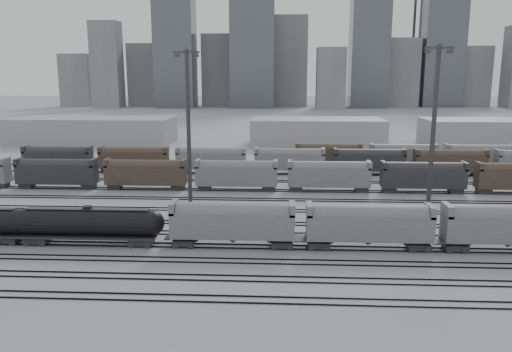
{
  "coord_description": "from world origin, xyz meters",
  "views": [
    {
      "loc": [
        -0.75,
        -58.08,
        21.06
      ],
      "look_at": [
        -5.08,
        25.86,
        4.0
      ],
      "focal_mm": 35.0,
      "sensor_mm": 36.0,
      "label": 1
    }
  ],
  "objects_px": {
    "tank_car_b": "(88,223)",
    "hopper_car_c": "(510,224)",
    "hopper_car_a": "(233,220)",
    "hopper_car_b": "(369,223)",
    "light_mast_c": "(433,131)"
  },
  "relations": [
    {
      "from": "hopper_car_c",
      "to": "hopper_car_b",
      "type": "bearing_deg",
      "value": 180.0
    },
    {
      "from": "hopper_car_a",
      "to": "hopper_car_b",
      "type": "bearing_deg",
      "value": -0.0
    },
    {
      "from": "tank_car_b",
      "to": "hopper_car_b",
      "type": "height_order",
      "value": "hopper_car_b"
    },
    {
      "from": "tank_car_b",
      "to": "hopper_car_c",
      "type": "distance_m",
      "value": 51.75
    },
    {
      "from": "hopper_car_b",
      "to": "hopper_car_c",
      "type": "height_order",
      "value": "hopper_car_c"
    },
    {
      "from": "hopper_car_a",
      "to": "hopper_car_b",
      "type": "height_order",
      "value": "hopper_car_a"
    },
    {
      "from": "hopper_car_a",
      "to": "hopper_car_c",
      "type": "height_order",
      "value": "hopper_car_c"
    },
    {
      "from": "hopper_car_a",
      "to": "light_mast_c",
      "type": "height_order",
      "value": "light_mast_c"
    },
    {
      "from": "hopper_car_b",
      "to": "hopper_car_c",
      "type": "bearing_deg",
      "value": 0.0
    },
    {
      "from": "tank_car_b",
      "to": "hopper_car_c",
      "type": "bearing_deg",
      "value": -0.0
    },
    {
      "from": "hopper_car_c",
      "to": "light_mast_c",
      "type": "distance_m",
      "value": 16.47
    },
    {
      "from": "tank_car_b",
      "to": "light_mast_c",
      "type": "bearing_deg",
      "value": 14.26
    },
    {
      "from": "hopper_car_c",
      "to": "tank_car_b",
      "type": "bearing_deg",
      "value": 180.0
    },
    {
      "from": "tank_car_b",
      "to": "hopper_car_a",
      "type": "xyz_separation_m",
      "value": [
        18.25,
        0.0,
        0.63
      ]
    },
    {
      "from": "hopper_car_b",
      "to": "light_mast_c",
      "type": "relative_size",
      "value": 0.61
    }
  ]
}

